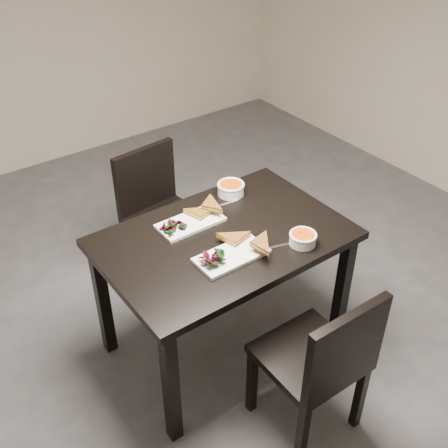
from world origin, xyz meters
name	(u,v)px	position (x,y,z in m)	size (l,w,h in m)	color
ground	(197,334)	(0.00, 0.00, 0.00)	(5.00, 5.00, 0.00)	#47474C
room_shell	(183,1)	(0.00, 0.00, 1.83)	(5.02, 5.02, 2.81)	beige
table	(224,251)	(0.09, -0.14, 0.65)	(1.20, 0.80, 0.75)	black
chair_near	(323,359)	(0.12, -0.83, 0.48)	(0.43, 0.43, 0.85)	black
chair_far	(158,208)	(0.14, 0.62, 0.48)	(0.46, 0.46, 0.85)	black
plate_near	(231,256)	(0.02, -0.29, 0.76)	(0.34, 0.17, 0.02)	white
sandwich_near	(241,243)	(0.09, -0.28, 0.79)	(0.17, 0.13, 0.06)	#94601F
salad_near	(214,258)	(-0.08, -0.29, 0.79)	(0.11, 0.10, 0.05)	black
soup_bowl_near	(303,238)	(0.36, -0.41, 0.78)	(0.13, 0.13, 0.06)	white
cutlery_near	(275,247)	(0.24, -0.35, 0.75)	(0.18, 0.02, 0.00)	silver
plate_far	(190,223)	(0.02, 0.04, 0.76)	(0.33, 0.17, 0.02)	white
sandwich_far	(203,214)	(0.08, 0.03, 0.79)	(0.17, 0.13, 0.05)	#94601F
salad_far	(173,224)	(-0.08, 0.04, 0.79)	(0.10, 0.09, 0.05)	black
soup_bowl_far	(231,188)	(0.35, 0.15, 0.79)	(0.15, 0.15, 0.07)	white
cutlery_far	(223,205)	(0.25, 0.09, 0.75)	(0.18, 0.02, 0.00)	silver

